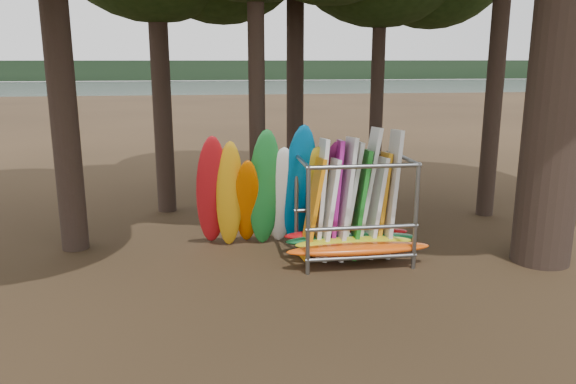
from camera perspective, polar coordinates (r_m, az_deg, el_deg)
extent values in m
plane|color=#47331E|center=(11.75, 3.23, -8.27)|extent=(120.00, 120.00, 0.00)
plane|color=gray|center=(70.86, -6.50, 9.80)|extent=(160.00, 160.00, 0.00)
cube|color=black|center=(120.74, -7.32, 12.17)|extent=(160.00, 4.00, 4.00)
cylinder|color=black|center=(16.30, -13.02, 15.29)|extent=(0.53, 0.53, 9.94)
cylinder|color=black|center=(17.68, 9.22, 15.13)|extent=(0.41, 0.41, 9.84)
cylinder|color=black|center=(14.12, -3.29, 17.34)|extent=(0.41, 0.41, 10.62)
ellipsoid|color=red|center=(12.92, -7.74, 0.01)|extent=(0.81, 1.45, 2.85)
ellipsoid|color=orange|center=(12.84, -5.95, -0.34)|extent=(0.69, 1.10, 2.69)
ellipsoid|color=#DD5F00|center=(12.97, -4.18, -1.08)|extent=(0.61, 1.48, 2.34)
ellipsoid|color=#1D8133|center=(12.82, -2.39, 0.30)|extent=(0.79, 1.19, 2.95)
ellipsoid|color=white|center=(13.02, -0.69, -0.43)|extent=(0.71, 1.20, 2.55)
ellipsoid|color=#015B97|center=(12.89, 1.15, 0.59)|extent=(0.84, 1.26, 3.04)
ellipsoid|color=gold|center=(13.08, 2.82, -0.36)|extent=(0.79, 1.25, 2.56)
ellipsoid|color=#951F6A|center=(13.36, 4.31, 0.23)|extent=(0.76, 1.95, 2.77)
ellipsoid|color=#FF540E|center=(12.00, 7.22, -5.76)|extent=(3.12, 0.55, 0.24)
ellipsoid|color=yellow|center=(12.37, 6.72, -5.15)|extent=(2.62, 0.55, 0.24)
ellipsoid|color=#166333|center=(12.61, 6.41, -4.77)|extent=(2.96, 0.55, 0.24)
ellipsoid|color=#B80D11|center=(12.98, 5.97, -4.24)|extent=(2.92, 0.55, 0.24)
cube|color=orange|center=(12.26, 2.51, -1.77)|extent=(0.55, 0.78, 2.27)
cube|color=silver|center=(12.35, 3.22, -0.76)|extent=(0.35, 0.79, 2.67)
cube|color=white|center=(12.27, 4.17, -1.84)|extent=(0.44, 0.76, 2.26)
cube|color=#9B197F|center=(12.39, 4.83, -0.81)|extent=(0.37, 0.77, 2.64)
cube|color=silver|center=(12.27, 5.79, -0.76)|extent=(0.48, 0.82, 2.72)
cube|color=silver|center=(12.53, 6.32, -0.76)|extent=(0.54, 0.76, 2.59)
cube|color=#1B7C21|center=(12.40, 7.33, -1.33)|extent=(0.48, 0.74, 2.44)
cube|color=silver|center=(12.59, 7.86, 0.01)|extent=(0.62, 0.80, 2.90)
cube|color=silver|center=(12.55, 8.80, -1.58)|extent=(0.49, 0.78, 2.27)
cube|color=orange|center=(12.74, 9.35, -1.23)|extent=(0.36, 0.76, 2.34)
cube|color=silver|center=(12.59, 10.37, -0.25)|extent=(0.39, 0.81, 2.86)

